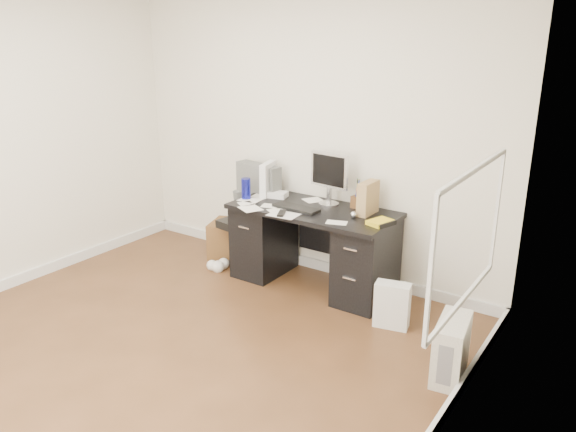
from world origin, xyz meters
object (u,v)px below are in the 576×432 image
pc_tower (451,349)px  wicker_basket (230,239)px  desk (313,245)px  keyboard (296,208)px  lcd_monitor (329,179)px  office_chair (247,218)px

pc_tower → wicker_basket: pc_tower is taller
wicker_basket → desk: bearing=-5.8°
desk → pc_tower: (1.55, -0.72, -0.19)m
desk → keyboard: keyboard is taller
lcd_monitor → keyboard: lcd_monitor is taller
keyboard → office_chair: office_chair is taller
lcd_monitor → office_chair: (-0.83, -0.16, -0.48)m
office_chair → desk: bearing=8.0°
lcd_monitor → wicker_basket: (-1.14, -0.06, -0.81)m
desk → wicker_basket: bearing=174.2°
keyboard → pc_tower: keyboard is taller
wicker_basket → office_chair: bearing=-17.8°
keyboard → wicker_basket: bearing=171.4°
desk → pc_tower: size_ratio=3.50×
office_chair → wicker_basket: 0.47m
lcd_monitor → desk: bearing=-103.3°
lcd_monitor → wicker_basket: lcd_monitor is taller
desk → office_chair: 0.77m
lcd_monitor → pc_tower: size_ratio=1.15×
pc_tower → wicker_basket: (-2.64, 0.83, -0.03)m
lcd_monitor → pc_tower: lcd_monitor is taller
lcd_monitor → office_chair: size_ratio=0.48×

